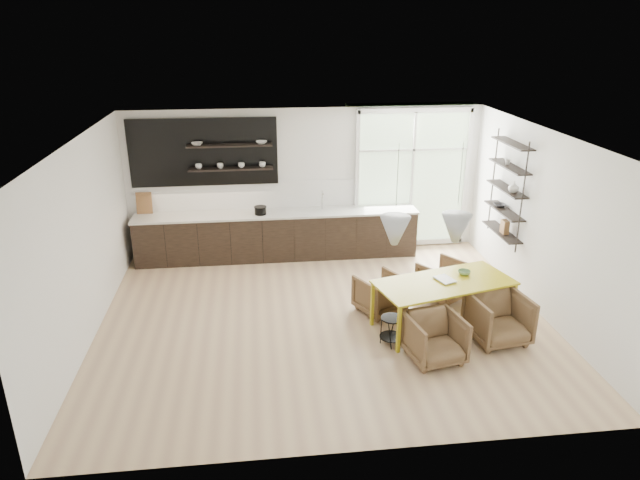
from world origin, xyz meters
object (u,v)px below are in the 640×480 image
at_px(armchair_front_left, 435,338).
at_px(wire_stool, 392,327).
at_px(dining_table, 444,285).
at_px(armchair_back_left, 380,294).
at_px(armchair_front_right, 498,318).
at_px(armchair_back_right, 443,280).

bearing_deg(armchair_front_left, wire_stool, 125.84).
distance_m(dining_table, armchair_back_left, 1.11).
xyz_separation_m(armchair_front_right, wire_stool, (-1.58, 0.08, -0.09)).
distance_m(dining_table, armchair_front_left, 1.05).
bearing_deg(armchair_front_left, armchair_back_left, 96.07).
relative_size(armchair_back_left, wire_stool, 1.58).
xyz_separation_m(armchair_back_right, armchair_front_left, (-0.72, -1.83, 0.01)).
xyz_separation_m(armchair_back_left, wire_stool, (-0.04, -1.02, -0.03)).
xyz_separation_m(dining_table, armchair_back_left, (-0.85, 0.59, -0.39)).
bearing_deg(armchair_back_left, armchair_front_right, 117.56).
bearing_deg(armchair_back_right, dining_table, 38.14).
distance_m(armchair_back_left, armchair_front_left, 1.56).
bearing_deg(armchair_front_right, wire_stool, 168.86).
xyz_separation_m(dining_table, armchair_back_right, (0.32, 0.93, -0.38)).
xyz_separation_m(armchair_front_left, wire_stool, (-0.50, 0.47, -0.06)).
bearing_deg(dining_table, wire_stool, -169.18).
bearing_deg(armchair_front_left, dining_table, 55.20).
bearing_deg(wire_stool, armchair_back_right, 48.29).
height_order(armchair_back_left, armchair_back_right, armchair_back_right).
relative_size(armchair_back_left, armchair_back_right, 0.96).
bearing_deg(dining_table, armchair_back_right, 56.43).
distance_m(armchair_front_left, wire_stool, 0.69).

